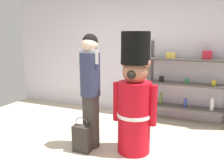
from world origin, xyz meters
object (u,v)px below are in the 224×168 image
object	(u,v)px
merchandise_shelf	(187,82)
teddy_bear_guard	(135,98)
person_shopper	(90,87)
shopping_bag	(82,138)

from	to	relation	value
merchandise_shelf	teddy_bear_guard	bearing A→B (deg)	-110.54
person_shopper	shopping_bag	size ratio (longest dim) A/B	3.21
merchandise_shelf	shopping_bag	size ratio (longest dim) A/B	2.98
teddy_bear_guard	person_shopper	bearing A→B (deg)	-171.45
shopping_bag	person_shopper	bearing A→B (deg)	77.88
teddy_bear_guard	shopping_bag	size ratio (longest dim) A/B	3.26
shopping_bag	teddy_bear_guard	bearing A→B (deg)	24.05
merchandise_shelf	shopping_bag	xyz separation A→B (m)	(-1.28, -1.86, -0.59)
teddy_bear_guard	person_shopper	xyz separation A→B (m)	(-0.65, -0.10, 0.13)
merchandise_shelf	shopping_bag	world-z (taller)	merchandise_shelf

